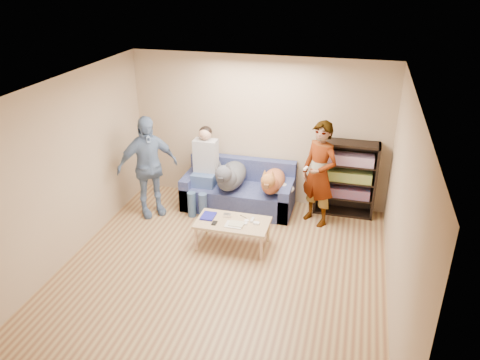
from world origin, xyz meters
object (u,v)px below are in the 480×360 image
(person_standing_right, at_px, (319,174))
(bookshelf, at_px, (346,177))
(dog_tan, at_px, (272,181))
(sofa, at_px, (239,192))
(person_seated, at_px, (204,166))
(notebook_blue, at_px, (208,216))
(dog_gray, at_px, (230,176))
(person_standing_left, at_px, (148,167))
(coffee_table, at_px, (233,224))
(camera_silver, at_px, (227,215))

(person_standing_right, xyz_separation_m, bookshelf, (0.42, 0.44, -0.20))
(dog_tan, bearing_deg, bookshelf, 17.50)
(sofa, distance_m, person_seated, 0.78)
(notebook_blue, xyz_separation_m, dog_gray, (0.06, 1.03, 0.23))
(person_standing_right, bearing_deg, person_seated, -148.10)
(person_standing_right, distance_m, dog_gray, 1.51)
(person_standing_right, xyz_separation_m, dog_gray, (-1.49, 0.03, -0.21))
(person_standing_left, distance_m, sofa, 1.65)
(dog_gray, height_order, bookshelf, bookshelf)
(sofa, bearing_deg, dog_tan, -12.94)
(notebook_blue, bearing_deg, coffee_table, -7.13)
(person_standing_left, bearing_deg, sofa, -18.23)
(dog_gray, bearing_deg, bookshelf, 12.16)
(notebook_blue, distance_m, sofa, 1.23)
(person_standing_right, bearing_deg, dog_gray, -146.87)
(camera_silver, height_order, coffee_table, camera_silver)
(dog_tan, bearing_deg, person_standing_left, -166.46)
(sofa, bearing_deg, person_standing_left, -155.97)
(camera_silver, distance_m, dog_tan, 1.13)
(person_standing_right, xyz_separation_m, camera_silver, (-1.27, -0.93, -0.43))
(bookshelf, bearing_deg, notebook_blue, -143.83)
(sofa, height_order, dog_gray, dog_gray)
(person_standing_left, distance_m, dog_tan, 2.09)
(coffee_table, height_order, bookshelf, bookshelf)
(camera_silver, relative_size, sofa, 0.06)
(person_standing_left, bearing_deg, dog_gray, -23.16)
(camera_silver, distance_m, bookshelf, 2.19)
(sofa, relative_size, bookshelf, 1.46)
(camera_silver, xyz_separation_m, coffee_table, (0.12, -0.12, -0.07))
(person_seated, bearing_deg, person_standing_right, -2.25)
(dog_tan, height_order, bookshelf, bookshelf)
(notebook_blue, relative_size, camera_silver, 2.36)
(sofa, height_order, dog_tan, dog_tan)
(person_standing_right, bearing_deg, dog_tan, -150.55)
(notebook_blue, height_order, person_seated, person_seated)
(notebook_blue, height_order, coffee_table, notebook_blue)
(person_standing_left, height_order, dog_gray, person_standing_left)
(coffee_table, bearing_deg, bookshelf, 43.50)
(notebook_blue, distance_m, person_seated, 1.21)
(person_standing_right, bearing_deg, bookshelf, 80.57)
(notebook_blue, distance_m, dog_tan, 1.34)
(dog_gray, distance_m, dog_tan, 0.72)
(coffee_table, bearing_deg, camera_silver, 135.00)
(camera_silver, relative_size, dog_gray, 0.09)
(person_standing_left, height_order, coffee_table, person_standing_left)
(notebook_blue, height_order, bookshelf, bookshelf)
(person_standing_left, relative_size, coffee_table, 1.59)
(bookshelf, bearing_deg, person_seated, -171.41)
(person_standing_right, bearing_deg, coffee_table, -103.48)
(dog_gray, relative_size, bookshelf, 0.98)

